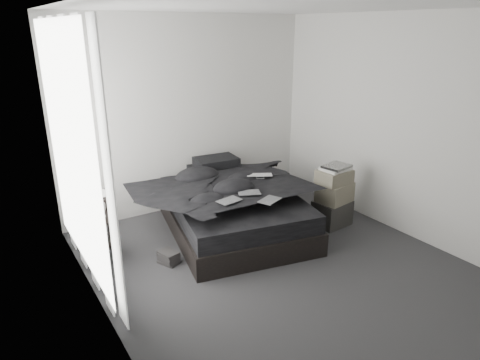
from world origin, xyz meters
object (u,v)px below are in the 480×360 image
laptop (260,171)px  box_lower (332,213)px  side_stand (99,229)px  bed (234,220)px

laptop → box_lower: (0.79, -0.51, -0.56)m
box_lower → side_stand: bearing=165.7°
bed → laptop: bearing=7.5°
bed → side_stand: (-1.61, 0.17, 0.24)m
side_stand → box_lower: (2.77, -0.70, -0.22)m
bed → side_stand: side_stand is taller
side_stand → box_lower: size_ratio=1.72×
laptop → side_stand: 2.02m
bed → laptop: size_ratio=6.24×
side_stand → bed: bearing=-5.9°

